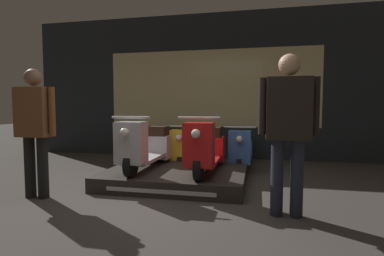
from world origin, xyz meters
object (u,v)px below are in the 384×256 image
(scooter_backrow_1, at_px, (189,148))
(person_left_browsing, at_px, (35,123))
(scooter_display_right, at_px, (207,148))
(scooter_backrow_2, at_px, (241,149))
(person_right_browsing, at_px, (288,121))
(scooter_display_left, at_px, (147,146))
(scooter_backrow_0, at_px, (140,146))

(scooter_backrow_1, bearing_deg, person_left_browsing, -119.45)
(scooter_display_right, distance_m, scooter_backrow_2, 1.50)
(scooter_backrow_2, distance_m, person_right_browsing, 2.63)
(scooter_display_left, distance_m, scooter_backrow_2, 1.97)
(scooter_backrow_0, distance_m, person_right_browsing, 3.68)
(scooter_backrow_0, xyz_separation_m, person_left_browsing, (-0.38, -2.48, 0.61))
(person_right_browsing, bearing_deg, scooter_backrow_2, 103.47)
(scooter_display_right, xyz_separation_m, person_left_browsing, (-1.99, -1.06, 0.40))
(scooter_backrow_0, height_order, scooter_backrow_1, same)
(scooter_backrow_0, bearing_deg, person_right_browsing, -43.27)
(scooter_backrow_0, bearing_deg, scooter_display_right, -41.38)
(scooter_backrow_2, bearing_deg, person_left_browsing, -134.30)
(scooter_backrow_1, height_order, scooter_backrow_2, same)
(scooter_display_right, bearing_deg, person_left_browsing, -151.85)
(scooter_display_right, xyz_separation_m, scooter_backrow_0, (-1.61, 1.42, -0.21))
(scooter_backrow_1, xyz_separation_m, person_right_browsing, (1.61, -2.48, 0.66))
(scooter_backrow_2, bearing_deg, scooter_backrow_0, 180.00)
(scooter_backrow_0, bearing_deg, scooter_display_left, -64.11)
(scooter_backrow_2, bearing_deg, scooter_display_left, -133.68)
(scooter_display_right, distance_m, person_right_browsing, 1.55)
(scooter_backrow_1, bearing_deg, scooter_display_right, -67.47)
(scooter_display_right, height_order, scooter_backrow_1, scooter_display_right)
(scooter_backrow_2, height_order, person_right_browsing, person_right_browsing)
(scooter_display_left, bearing_deg, scooter_backrow_0, 115.89)
(scooter_display_left, bearing_deg, scooter_backrow_1, 76.79)
(scooter_backrow_2, xyz_separation_m, person_right_browsing, (0.59, -2.48, 0.66))
(scooter_display_left, bearing_deg, person_right_browsing, -28.65)
(person_left_browsing, distance_m, person_right_browsing, 3.02)
(person_left_browsing, relative_size, person_right_browsing, 0.96)
(scooter_backrow_0, bearing_deg, person_left_browsing, -98.72)
(scooter_backrow_1, bearing_deg, scooter_display_left, -103.21)
(scooter_display_left, height_order, scooter_backrow_0, scooter_display_left)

